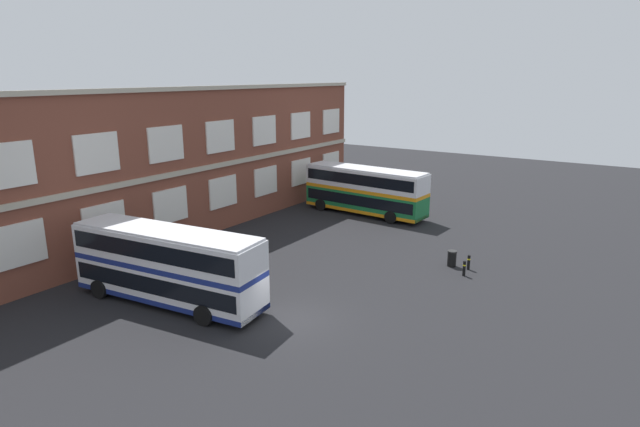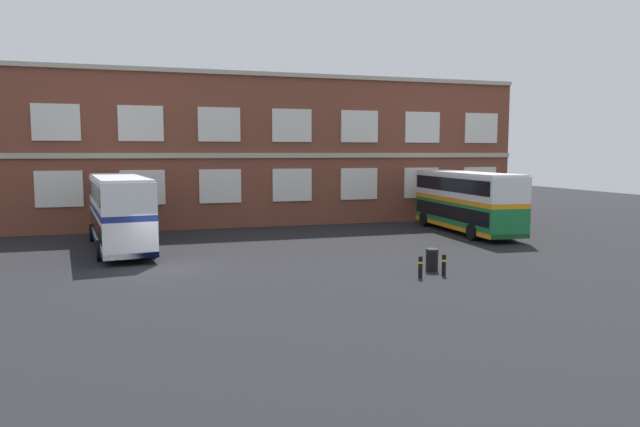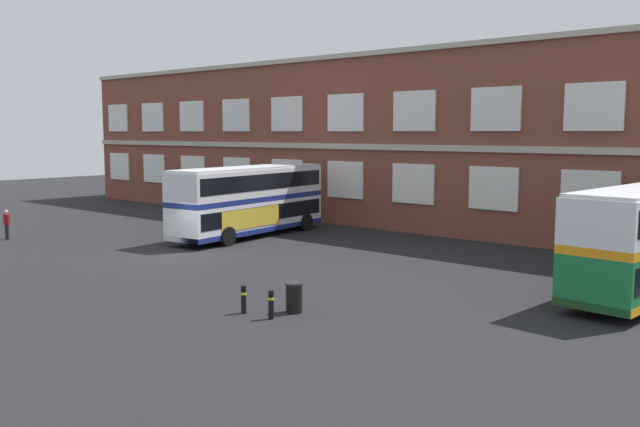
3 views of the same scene
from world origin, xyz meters
The scene contains 7 objects.
ground_plane centered at (0.00, 2.00, 0.00)m, with size 120.00×120.00×0.00m, color black.
brick_terminal_building centered at (-0.69, 17.98, 5.38)m, with size 57.43×8.19×11.04m.
double_decker_near centered at (-2.04, 6.76, 2.15)m, with size 3.83×11.22×4.07m.
waiting_passenger centered at (-11.54, -3.16, 0.93)m, with size 0.64×0.29×1.70m.
station_litter_bin centered at (11.63, -3.89, 0.52)m, with size 0.60×0.60×1.03m.
safety_bollard_west centered at (11.63, -4.98, 0.49)m, with size 0.19×0.19×0.95m.
safety_bollard_east centered at (10.44, -5.10, 0.49)m, with size 0.19×0.19×0.95m.
Camera 3 is at (27.19, -20.27, 6.07)m, focal length 38.38 mm.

